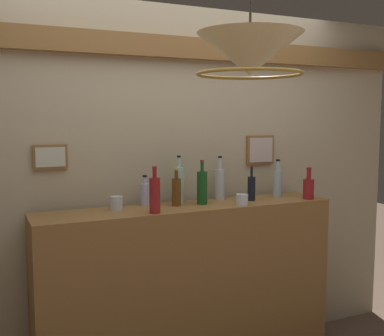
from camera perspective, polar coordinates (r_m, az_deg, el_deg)
The scene contains 14 objects.
panelled_rear_partition at distance 3.26m, azimuth -2.30°, elevation -1.19°, with size 3.75×0.15×2.44m.
bar_shelf_unit at distance 3.20m, azimuth -0.39°, elevation -14.64°, with size 1.97×0.38×1.13m, color olive.
liquor_bottle_brandy at distance 3.03m, azimuth -1.91°, elevation -2.81°, with size 0.06×0.06×0.24m.
liquor_bottle_gin at distance 3.37m, azimuth 13.93°, elevation -2.32°, with size 0.08×0.08×0.22m.
liquor_bottle_vermouth at distance 3.24m, azimuth 7.21°, elevation -2.40°, with size 0.05×0.05×0.24m.
liquor_bottle_bourbon at distance 3.27m, azimuth 3.39°, elevation -1.85°, with size 0.07×0.07×0.30m.
liquor_bottle_scotch at distance 3.08m, azimuth 1.23°, elevation -2.31°, with size 0.07×0.07×0.29m.
liquor_bottle_whiskey at distance 3.42m, azimuth 10.32°, elevation -1.70°, with size 0.06×0.06×0.27m.
liquor_bottle_tequila at distance 3.06m, azimuth -5.72°, elevation -3.08°, with size 0.06×0.06×0.20m.
liquor_bottle_vodka at distance 3.12m, azimuth -1.59°, elevation -1.97°, with size 0.06×0.06×0.32m.
liquor_bottle_port at distance 2.80m, azimuth -4.53°, elevation -3.20°, with size 0.07×0.07×0.28m.
glass_tumbler_rocks at distance 2.94m, azimuth -9.15°, elevation -4.22°, with size 0.08×0.08×0.08m.
glass_tumbler_highball at distance 3.07m, azimuth 6.08°, elevation -3.84°, with size 0.08×0.08×0.07m.
pendant_lamp at distance 2.27m, azimuth 7.01°, elevation 13.35°, with size 0.50×0.50×0.53m.
Camera 1 is at (-1.22, -1.90, 1.70)m, focal length 44.03 mm.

